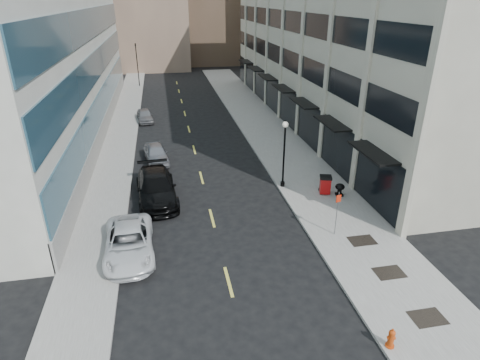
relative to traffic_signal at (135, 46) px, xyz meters
name	(u,v)px	position (x,y,z in m)	size (l,w,h in m)	color
ground	(236,312)	(5.50, -48.00, -5.72)	(160.00, 160.00, 0.00)	black
sidewalk_right	(278,143)	(13.00, -28.00, -5.64)	(5.00, 80.00, 0.15)	gray
sidewalk_left	(117,154)	(-1.00, -28.00, -5.64)	(3.00, 80.00, 0.15)	gray
building_right	(353,30)	(22.44, -21.01, 3.28)	(15.30, 46.50, 18.25)	beige
skyline_tan_far	(95,2)	(-8.50, 30.00, 5.28)	(12.00, 14.00, 22.00)	#977B63
skyline_stone	(266,9)	(23.50, 18.00, 4.28)	(10.00, 14.00, 20.00)	beige
grate_near	(428,318)	(13.10, -50.00, -5.56)	(1.40, 1.00, 0.01)	black
grate_mid	(389,273)	(13.10, -47.00, -5.56)	(1.40, 1.00, 0.01)	black
grate_far	(362,241)	(13.10, -44.20, -5.56)	(1.40, 1.00, 0.01)	black
road_centerline	(198,162)	(5.50, -31.00, -5.71)	(0.15, 68.20, 0.01)	#D8CC4C
traffic_signal	(135,46)	(0.00, 0.00, 0.00)	(0.66, 0.66, 6.98)	black
car_white_van	(129,243)	(0.90, -42.91, -4.99)	(2.41, 5.24, 1.46)	white
car_black_pickup	(156,188)	(2.30, -36.94, -4.85)	(2.44, 6.00, 1.74)	black
car_silver_sedan	(156,154)	(2.30, -30.25, -5.00)	(1.70, 4.24, 1.44)	gray
car_grey_sedan	(145,116)	(1.18, -18.42, -5.06)	(1.55, 3.86, 1.31)	gray
fire_hydrant	(391,338)	(10.80, -51.04, -5.16)	(0.34, 0.34, 0.84)	#DB460F
trash_bin	(325,184)	(13.28, -38.40, -4.91)	(0.93, 0.94, 1.22)	#AC0B0C
lamppost	(284,148)	(10.84, -36.80, -2.79)	(0.39, 0.39, 4.73)	black
sign_post	(337,208)	(11.90, -43.30, -3.91)	(0.30, 0.10, 2.60)	slate
urn_planter	(340,188)	(14.10, -38.91, -5.06)	(0.61, 0.61, 0.84)	black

